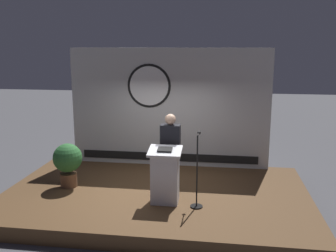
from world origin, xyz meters
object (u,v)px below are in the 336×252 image
Objects in this scene: podium at (165,176)px; potted_plant at (68,161)px; speaker_person at (170,153)px; microphone_stand at (197,181)px.

potted_plant is (-2.22, 0.54, 0.04)m from podium.
podium is at bearing -13.68° from potted_plant.
speaker_person reaches higher than microphone_stand.
podium is 1.16× the size of potted_plant.
speaker_person is at bearing -1.54° from potted_plant.
microphone_stand is (0.59, -0.57, -0.36)m from speaker_person.
podium is 0.66× the size of speaker_person.
speaker_person is at bearing 85.51° from podium.
speaker_person is at bearing 136.34° from microphone_stand.
potted_plant is at bearing 167.61° from microphone_stand.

